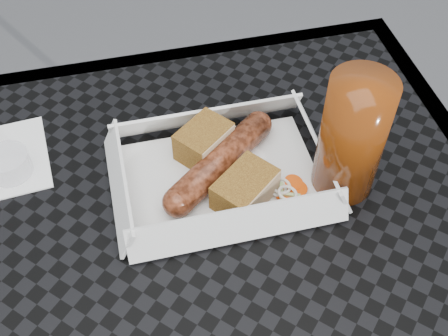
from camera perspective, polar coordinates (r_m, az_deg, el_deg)
food_tray at (r=0.66m, az=-0.20°, el=-0.92°), size 0.22×0.15×0.00m
bratwurst at (r=0.65m, az=-0.39°, el=0.67°), size 0.15×0.13×0.03m
bread_near at (r=0.66m, az=-2.07°, el=2.73°), size 0.08×0.07×0.04m
bread_far at (r=0.62m, az=2.12°, el=-2.13°), size 0.08×0.08×0.04m
veg_garnish at (r=0.64m, az=6.38°, el=-2.62°), size 0.03×0.03×0.00m
condiment_cup_empty at (r=0.70m, az=-21.01°, el=0.34°), size 0.05×0.05×0.03m
drink_glass at (r=0.61m, az=12.88°, el=3.05°), size 0.07×0.07×0.15m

